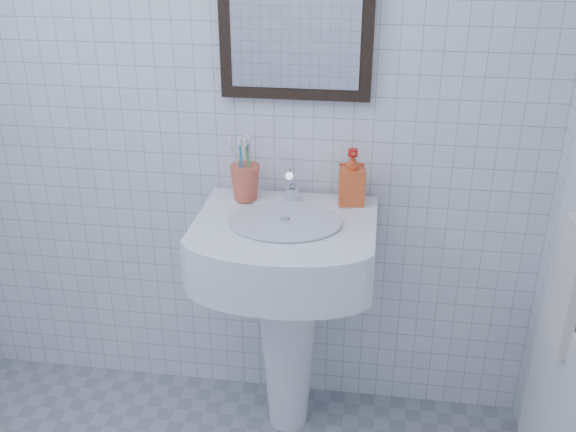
# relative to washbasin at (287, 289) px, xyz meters

# --- Properties ---
(wall_back) EXTENTS (2.20, 0.02, 2.50)m
(wall_back) POSITION_rel_washbasin_xyz_m (-0.21, 0.21, 0.64)
(wall_back) COLOR white
(wall_back) RESTS_ON ground
(washbasin) EXTENTS (0.59, 0.43, 0.91)m
(washbasin) POSITION_rel_washbasin_xyz_m (0.00, 0.00, 0.00)
(washbasin) COLOR white
(washbasin) RESTS_ON ground
(faucet) EXTENTS (0.05, 0.11, 0.13)m
(faucet) POSITION_rel_washbasin_xyz_m (-0.00, 0.11, 0.34)
(faucet) COLOR silver
(faucet) RESTS_ON washbasin
(toothbrush_cup) EXTENTS (0.13, 0.13, 0.12)m
(toothbrush_cup) POSITION_rel_washbasin_xyz_m (-0.16, 0.11, 0.35)
(toothbrush_cup) COLOR #E15A3E
(toothbrush_cup) RESTS_ON washbasin
(soap_dispenser) EXTENTS (0.10, 0.10, 0.19)m
(soap_dispenser) POSITION_rel_washbasin_xyz_m (0.20, 0.12, 0.39)
(soap_dispenser) COLOR red
(soap_dispenser) RESTS_ON washbasin
(wall_mirror) EXTENTS (0.50, 0.04, 0.62)m
(wall_mirror) POSITION_rel_washbasin_xyz_m (0.00, 0.19, 0.94)
(wall_mirror) COLOR black
(wall_mirror) RESTS_ON wall_back
(hand_towel) EXTENTS (0.03, 0.16, 0.38)m
(hand_towel) POSITION_rel_washbasin_xyz_m (0.83, -0.29, 0.26)
(hand_towel) COLOR beige
(hand_towel) RESTS_ON towel_ring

